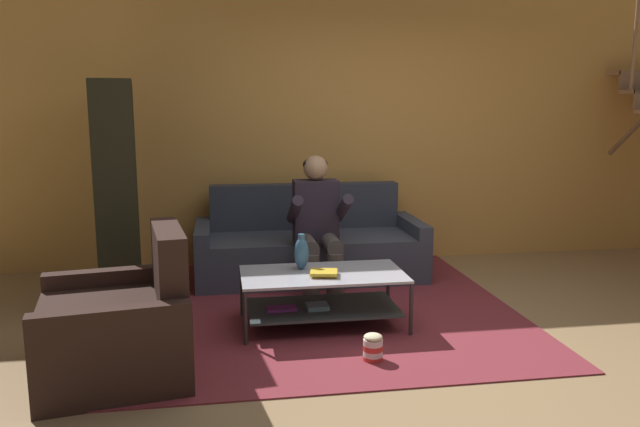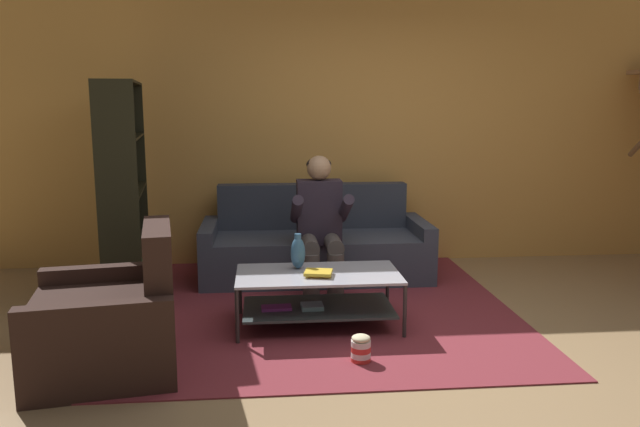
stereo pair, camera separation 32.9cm
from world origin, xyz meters
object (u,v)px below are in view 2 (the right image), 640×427
(person_seated_center, at_px, (320,220))
(couch, at_px, (315,247))
(vase, at_px, (298,252))
(bookshelf, at_px, (119,211))
(popcorn_tub, at_px, (361,349))
(coffee_table, at_px, (317,291))
(book_stack, at_px, (319,273))
(armchair, at_px, (110,323))

(person_seated_center, bearing_deg, couch, 90.00)
(vase, xyz_separation_m, bookshelf, (-1.44, 0.73, 0.21))
(popcorn_tub, bearing_deg, coffee_table, 107.71)
(couch, xyz_separation_m, person_seated_center, (-0.00, -0.52, 0.36))
(bookshelf, relative_size, popcorn_tub, 9.76)
(book_stack, distance_m, popcorn_tub, 0.72)
(coffee_table, bearing_deg, armchair, -155.21)
(couch, height_order, person_seated_center, person_seated_center)
(couch, distance_m, person_seated_center, 0.63)
(vase, height_order, bookshelf, bookshelf)
(vase, relative_size, bookshelf, 0.15)
(couch, height_order, bookshelf, bookshelf)
(person_seated_center, bearing_deg, coffee_table, -96.90)
(couch, relative_size, coffee_table, 1.77)
(couch, bearing_deg, popcorn_tub, -86.68)
(person_seated_center, xyz_separation_m, armchair, (-1.42, -1.43, -0.35))
(vase, bearing_deg, coffee_table, -45.60)
(armchair, bearing_deg, couch, 53.87)
(vase, bearing_deg, armchair, -148.04)
(person_seated_center, relative_size, armchair, 1.12)
(bookshelf, bearing_deg, couch, 15.84)
(person_seated_center, height_order, vase, person_seated_center)
(book_stack, height_order, armchair, armchair)
(popcorn_tub, bearing_deg, bookshelf, 139.21)
(coffee_table, relative_size, vase, 4.45)
(couch, distance_m, armchair, 2.41)
(couch, xyz_separation_m, bookshelf, (-1.67, -0.47, 0.46))
(person_seated_center, relative_size, popcorn_tub, 6.41)
(armchair, bearing_deg, popcorn_tub, -2.43)
(coffee_table, relative_size, armchair, 1.13)
(vase, distance_m, popcorn_tub, 0.98)
(couch, xyz_separation_m, vase, (-0.23, -1.20, 0.25))
(book_stack, bearing_deg, armchair, -157.99)
(popcorn_tub, bearing_deg, armchair, 177.57)
(coffee_table, height_order, armchair, armchair)
(vase, xyz_separation_m, book_stack, (0.13, -0.21, -0.10))
(coffee_table, bearing_deg, person_seated_center, 83.10)
(popcorn_tub, bearing_deg, person_seated_center, 94.46)
(armchair, xyz_separation_m, popcorn_tub, (1.54, -0.07, -0.20))
(vase, bearing_deg, couch, 79.21)
(popcorn_tub, bearing_deg, vase, 113.16)
(couch, relative_size, bookshelf, 1.17)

